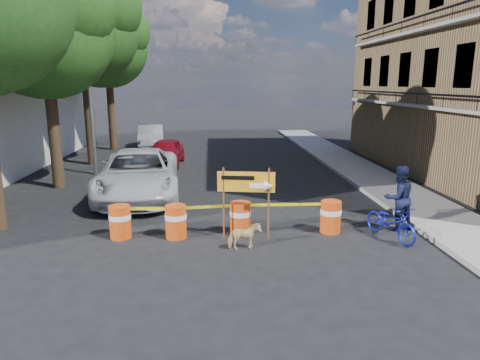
{
  "coord_description": "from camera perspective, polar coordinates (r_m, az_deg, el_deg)",
  "views": [
    {
      "loc": [
        -0.75,
        -10.04,
        4.08
      ],
      "look_at": [
        0.1,
        2.13,
        1.3
      ],
      "focal_mm": 32.0,
      "sensor_mm": 36.0,
      "label": 1
    }
  ],
  "objects": [
    {
      "name": "streetlamp",
      "position": [
        20.22,
        -19.37,
        12.97
      ],
      "size": [
        1.25,
        0.18,
        8.0
      ],
      "color": "gray",
      "rests_on": "ground"
    },
    {
      "name": "ground",
      "position": [
        10.86,
        0.27,
        -9.22
      ],
      "size": [
        120.0,
        120.0,
        0.0
      ],
      "primitive_type": "plane",
      "color": "black",
      "rests_on": "ground"
    },
    {
      "name": "barrel_mid_right",
      "position": [
        11.76,
        0.04,
        -5.02
      ],
      "size": [
        0.58,
        0.58,
        0.9
      ],
      "color": "#C53C0B",
      "rests_on": "ground"
    },
    {
      "name": "tree_far",
      "position": [
        27.78,
        -17.18,
        16.69
      ],
      "size": [
        5.04,
        4.8,
        8.84
      ],
      "color": "#332316",
      "rests_on": "ground"
    },
    {
      "name": "detour_sign",
      "position": [
        11.12,
        1.85,
        -0.97
      ],
      "size": [
        1.5,
        0.4,
        1.94
      ],
      "rotation": [
        0.0,
        0.0,
        -0.16
      ],
      "color": "#592D19",
      "rests_on": "ground"
    },
    {
      "name": "tree_mid_b",
      "position": [
        22.99,
        -20.15,
        18.67
      ],
      "size": [
        5.67,
        5.4,
        9.62
      ],
      "color": "#332316",
      "rests_on": "ground"
    },
    {
      "name": "barrel_mid_left",
      "position": [
        11.61,
        -8.55,
        -5.41
      ],
      "size": [
        0.58,
        0.58,
        0.9
      ],
      "color": "#C53C0B",
      "rests_on": "ground"
    },
    {
      "name": "sedan_silver",
      "position": [
        28.05,
        -11.82,
        5.69
      ],
      "size": [
        2.07,
        4.55,
        1.45
      ],
      "primitive_type": "imported",
      "rotation": [
        0.0,
        0.0,
        0.13
      ],
      "color": "#B2B4B9",
      "rests_on": "ground"
    },
    {
      "name": "sedan_red",
      "position": [
        21.93,
        -9.86,
        3.69
      ],
      "size": [
        1.8,
        4.0,
        1.33
      ],
      "primitive_type": "imported",
      "rotation": [
        0.0,
        0.0,
        -0.06
      ],
      "color": "maroon",
      "rests_on": "ground"
    },
    {
      "name": "pedestrian",
      "position": [
        12.8,
        20.39,
        -2.26
      ],
      "size": [
        1.02,
        0.87,
        1.84
      ],
      "primitive_type": "imported",
      "rotation": [
        0.0,
        0.0,
        3.35
      ],
      "color": "black",
      "rests_on": "ground"
    },
    {
      "name": "barrel_far_right",
      "position": [
        12.16,
        11.99,
        -4.71
      ],
      "size": [
        0.58,
        0.58,
        0.9
      ],
      "color": "#C53C0B",
      "rests_on": "ground"
    },
    {
      "name": "tree_mid_a",
      "position": [
        18.16,
        -24.46,
        17.83
      ],
      "size": [
        5.25,
        5.0,
        8.68
      ],
      "color": "#332316",
      "rests_on": "ground"
    },
    {
      "name": "dog",
      "position": [
        10.74,
        0.59,
        -7.53
      ],
      "size": [
        0.87,
        0.54,
        0.68
      ],
      "primitive_type": "imported",
      "rotation": [
        0.0,
        0.0,
        1.8
      ],
      "color": "#E4C082",
      "rests_on": "ground"
    },
    {
      "name": "barrel_far_left",
      "position": [
        11.9,
        -15.69,
        -5.3
      ],
      "size": [
        0.58,
        0.58,
        0.9
      ],
      "color": "#C53C0B",
      "rests_on": "ground"
    },
    {
      "name": "sidewalk_east",
      "position": [
        17.93,
        18.93,
        -0.78
      ],
      "size": [
        2.4,
        40.0,
        0.15
      ],
      "primitive_type": "cube",
      "color": "gray",
      "rests_on": "ground"
    },
    {
      "name": "suv_white",
      "position": [
        15.98,
        -13.37,
        0.81
      ],
      "size": [
        3.3,
        6.3,
        1.69
      ],
      "primitive_type": "imported",
      "rotation": [
        0.0,
        0.0,
        0.08
      ],
      "color": "silver",
      "rests_on": "ground"
    },
    {
      "name": "bicycle",
      "position": [
        11.99,
        19.61,
        -3.35
      ],
      "size": [
        0.91,
        1.09,
        1.78
      ],
      "primitive_type": "imported",
      "rotation": [
        0.0,
        0.0,
        0.36
      ],
      "color": "#141EA9",
      "rests_on": "ground"
    }
  ]
}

